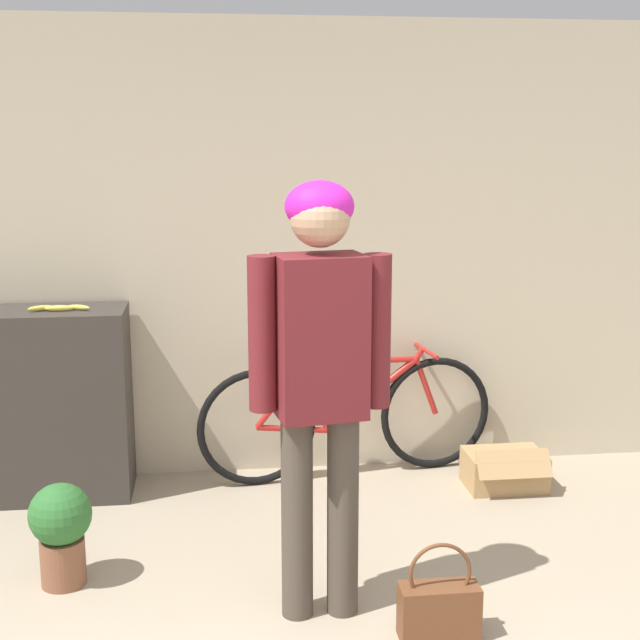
% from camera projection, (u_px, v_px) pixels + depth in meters
% --- Properties ---
extents(wall_back, '(8.00, 0.07, 2.60)m').
position_uv_depth(wall_back, '(258.00, 253.00, 5.10)').
color(wall_back, beige).
rests_on(wall_back, ground_plane).
extents(side_shelf, '(0.96, 0.43, 1.04)m').
position_uv_depth(side_shelf, '(40.00, 404.00, 4.86)').
color(side_shelf, '#38332D').
rests_on(side_shelf, ground_plane).
extents(person, '(0.56, 0.29, 1.79)m').
position_uv_depth(person, '(320.00, 355.00, 3.51)').
color(person, '#4C4238').
rests_on(person, ground_plane).
extents(bicycle, '(1.75, 0.46, 0.75)m').
position_uv_depth(bicycle, '(348.00, 416.00, 5.15)').
color(bicycle, black).
rests_on(bicycle, ground_plane).
extents(banana, '(0.33, 0.09, 0.03)m').
position_uv_depth(banana, '(59.00, 308.00, 4.72)').
color(banana, '#EAD64C').
rests_on(banana, side_shelf).
extents(handbag, '(0.32, 0.13, 0.40)m').
position_uv_depth(handbag, '(439.00, 608.00, 3.52)').
color(handbag, brown).
rests_on(handbag, ground_plane).
extents(cardboard_box, '(0.44, 0.36, 0.26)m').
position_uv_depth(cardboard_box, '(504.00, 470.00, 5.04)').
color(cardboard_box, tan).
rests_on(cardboard_box, ground_plane).
extents(potted_plant, '(0.28, 0.28, 0.47)m').
position_uv_depth(potted_plant, '(61.00, 528.00, 3.91)').
color(potted_plant, brown).
rests_on(potted_plant, ground_plane).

